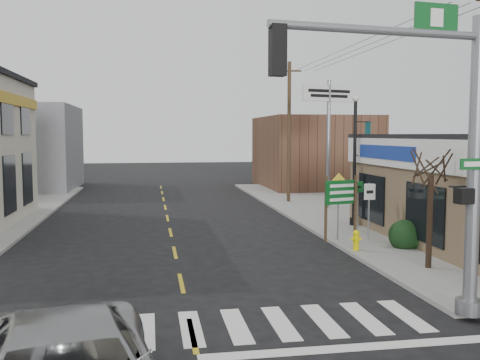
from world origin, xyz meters
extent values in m
plane|color=black|center=(0.00, 0.00, 0.00)|extent=(140.00, 140.00, 0.00)
cube|color=gray|center=(9.00, 13.00, 0.07)|extent=(6.00, 38.00, 0.13)
cube|color=gold|center=(0.00, 8.00, 0.01)|extent=(0.12, 56.00, 0.01)
cube|color=silver|center=(0.00, 0.40, 0.01)|extent=(11.00, 2.20, 0.01)
cube|color=brown|center=(12.00, 30.00, 2.80)|extent=(8.00, 10.00, 5.60)
cube|color=slate|center=(-11.00, 32.00, 3.20)|extent=(9.00, 10.00, 6.40)
cylinder|color=gray|center=(6.30, -0.08, 3.46)|extent=(0.31, 0.31, 6.65)
cylinder|color=gray|center=(3.86, -0.08, 6.34)|extent=(4.88, 0.18, 0.18)
cube|color=black|center=(1.62, -0.08, 5.84)|extent=(0.31, 0.24, 1.00)
cube|color=#0D4C1C|center=(5.19, -0.08, 6.67)|extent=(1.05, 0.05, 0.61)
cube|color=black|center=(6.05, -0.13, 2.85)|extent=(0.35, 0.29, 0.35)
cube|color=#493521|center=(5.71, 8.29, 1.40)|extent=(0.09, 0.09, 2.53)
cube|color=#493521|center=(6.89, 8.29, 1.40)|extent=(0.09, 0.09, 2.53)
cube|color=#0C431A|center=(6.30, 8.23, 2.03)|extent=(1.45, 0.05, 0.91)
cylinder|color=#E2D500|center=(6.30, 6.70, 0.42)|extent=(0.21, 0.21, 0.58)
sphere|color=#E2D500|center=(6.30, 6.70, 0.74)|extent=(0.23, 0.23, 0.23)
cylinder|color=gray|center=(6.30, 8.58, 1.32)|extent=(0.06, 0.06, 2.39)
cube|color=yellow|center=(6.30, 8.55, 2.23)|extent=(1.01, 0.03, 1.01)
cylinder|color=black|center=(8.20, 11.76, 2.94)|extent=(0.15, 0.15, 5.61)
sphere|color=silver|center=(8.20, 11.76, 5.80)|extent=(0.30, 0.30, 0.30)
cube|color=#0F4C4F|center=(8.79, 11.76, 4.02)|extent=(0.02, 0.59, 1.51)
cylinder|color=gray|center=(9.00, 17.70, 3.68)|extent=(0.21, 0.21, 7.10)
cube|color=silver|center=(9.00, 17.70, 6.47)|extent=(3.34, 0.18, 0.89)
cylinder|color=black|center=(7.56, 4.01, 1.56)|extent=(0.18, 0.18, 2.86)
ellipsoid|color=black|center=(8.23, 6.93, 0.56)|extent=(1.14, 1.14, 0.86)
cylinder|color=#40281D|center=(7.50, 20.59, 4.34)|extent=(0.22, 0.22, 8.43)
cube|color=#40281D|center=(7.50, 20.59, 8.01)|extent=(1.47, 0.09, 0.09)
camera|label=1|loc=(-0.83, -10.92, 4.21)|focal=40.00mm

